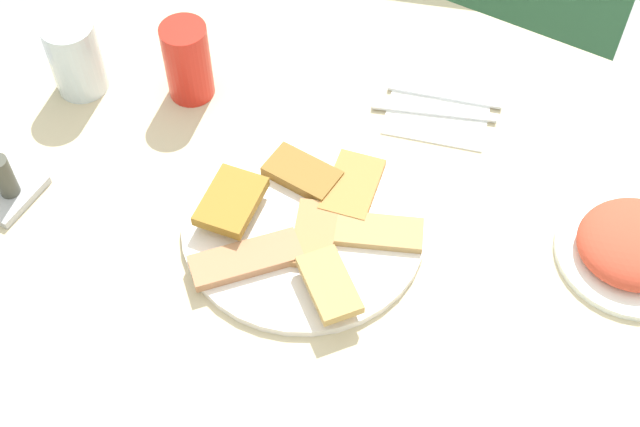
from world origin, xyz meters
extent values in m
cube|color=beige|center=(0.00, 0.00, 0.72)|extent=(1.04, 0.94, 0.02)
cylinder|color=#4E5257|center=(-0.46, 0.41, 0.35)|extent=(0.04, 0.04, 0.70)
cube|color=#356D43|center=(-0.05, 0.82, 0.43)|extent=(0.53, 0.53, 0.06)
cylinder|color=olive|center=(0.07, 1.06, 0.20)|extent=(0.03, 0.03, 0.40)
cylinder|color=olive|center=(-0.29, 0.94, 0.20)|extent=(0.03, 0.03, 0.40)
cylinder|color=olive|center=(0.19, 0.70, 0.20)|extent=(0.03, 0.03, 0.40)
cylinder|color=olive|center=(-0.17, 0.58, 0.20)|extent=(0.03, 0.03, 0.40)
cylinder|color=white|center=(-0.03, -0.02, 0.73)|extent=(0.32, 0.32, 0.01)
cube|color=#B47D4A|center=(-0.01, -0.03, 0.75)|extent=(0.09, 0.11, 0.01)
cube|color=#C17E3D|center=(0.00, 0.06, 0.75)|extent=(0.08, 0.11, 0.01)
cube|color=olive|center=(-0.12, -0.05, 0.77)|extent=(0.08, 0.10, 0.02)
cube|color=#B67A53|center=(-0.06, -0.11, 0.75)|extent=(0.13, 0.14, 0.01)
cube|color=tan|center=(0.05, -0.10, 0.76)|extent=(0.11, 0.10, 0.01)
cube|color=olive|center=(-0.07, 0.04, 0.75)|extent=(0.10, 0.06, 0.02)
cube|color=tan|center=(0.06, 0.01, 0.75)|extent=(0.14, 0.10, 0.01)
cylinder|color=white|center=(0.36, 0.15, 0.73)|extent=(0.20, 0.20, 0.01)
ellipsoid|color=#D4462F|center=(0.36, 0.15, 0.75)|extent=(0.20, 0.20, 0.05)
cylinder|color=red|center=(-0.29, 0.11, 0.79)|extent=(0.08, 0.08, 0.12)
cylinder|color=silver|center=(-0.44, 0.04, 0.79)|extent=(0.07, 0.07, 0.12)
cube|color=white|center=(0.03, 0.26, 0.73)|extent=(0.18, 0.18, 0.00)
cube|color=silver|center=(0.03, 0.24, 0.73)|extent=(0.17, 0.08, 0.00)
cube|color=silver|center=(0.03, 0.28, 0.73)|extent=(0.16, 0.06, 0.00)
cube|color=#B2B2B7|center=(-0.41, -0.17, 0.73)|extent=(0.09, 0.09, 0.01)
cylinder|color=#46463C|center=(-0.39, -0.17, 0.77)|extent=(0.03, 0.03, 0.07)
camera|label=1|loc=(0.32, -0.59, 1.70)|focal=50.50mm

